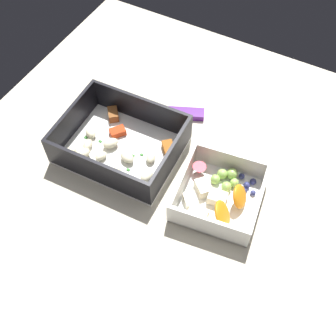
{
  "coord_description": "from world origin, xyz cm",
  "views": [
    {
      "loc": [
        17.78,
        -35.8,
        63.58
      ],
      "look_at": [
        -1.79,
        0.4,
        4.0
      ],
      "focal_mm": 44.86,
      "sensor_mm": 36.0,
      "label": 1
    }
  ],
  "objects": [
    {
      "name": "table_surface",
      "position": [
        0.0,
        0.0,
        1.0
      ],
      "size": [
        80.0,
        80.0,
        2.0
      ],
      "primitive_type": "cube",
      "color": "beige",
      "rests_on": "ground"
    },
    {
      "name": "candy_bar",
      "position": [
        -5.28,
        14.21,
        2.6
      ],
      "size": [
        7.37,
        5.03,
        1.2
      ],
      "primitive_type": "cube",
      "rotation": [
        0.0,
        0.0,
        0.42
      ],
      "color": "#51197A",
      "rests_on": "table_surface"
    },
    {
      "name": "fruit_bowl",
      "position": [
        8.18,
        -0.28,
        3.8
      ],
      "size": [
        15.22,
        15.51,
        5.4
      ],
      "rotation": [
        0.0,
        0.0,
        0.14
      ],
      "color": "white",
      "rests_on": "table_surface"
    },
    {
      "name": "pasta_container",
      "position": [
        -11.83,
        0.83,
        4.0
      ],
      "size": [
        21.24,
        17.18,
        6.52
      ],
      "rotation": [
        0.0,
        0.0,
        0.04
      ],
      "color": "white",
      "rests_on": "table_surface"
    }
  ]
}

